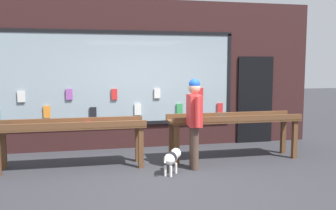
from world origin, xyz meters
The scene contains 6 objects.
ground_plane centered at (0.00, 0.00, 0.00)m, with size 40.00×40.00×0.00m, color #2D2D33.
shopfront_facade centered at (-0.01, 2.39, 1.67)m, with size 8.16×0.29×3.37m.
display_table_left centered at (-1.59, 0.86, 0.73)m, with size 2.68×0.65×0.90m.
display_table_right centered at (1.58, 0.86, 0.74)m, with size 2.68×0.64×0.92m.
person_browsing centered at (0.60, 0.34, 0.97)m, with size 0.26×0.66×1.66m.
small_dog centered at (0.12, 0.10, 0.29)m, with size 0.43×0.50×0.42m.
Camera 1 is at (-1.36, -6.12, 1.93)m, focal length 40.00 mm.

